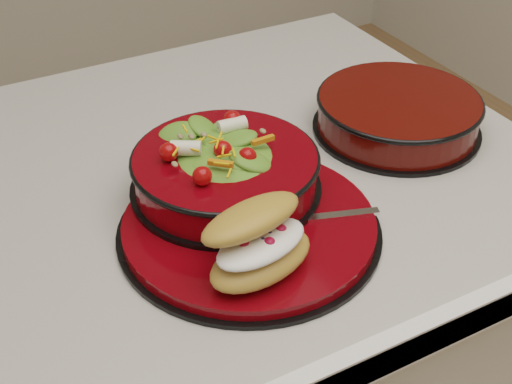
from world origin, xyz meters
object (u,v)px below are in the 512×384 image
dinner_plate (250,226)px  croissant (258,242)px  fork (312,218)px  extra_bowl (398,113)px  salad_bowl (225,165)px

dinner_plate → croissant: bearing=-112.4°
dinner_plate → fork: (0.06, -0.03, 0.01)m
dinner_plate → croissant: 0.10m
extra_bowl → salad_bowl: bearing=-172.7°
extra_bowl → croissant: bearing=-150.8°
dinner_plate → salad_bowl: (0.00, 0.07, 0.05)m
croissant → extra_bowl: (0.33, 0.18, -0.03)m
extra_bowl → dinner_plate: bearing=-160.5°
fork → salad_bowl: bearing=49.7°
salad_bowl → croissant: size_ratio=1.70×
dinner_plate → fork: size_ratio=2.12×
salad_bowl → extra_bowl: bearing=7.3°
fork → extra_bowl: (0.23, 0.14, 0.01)m
fork → extra_bowl: 0.27m
dinner_plate → croissant: size_ratio=2.25×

